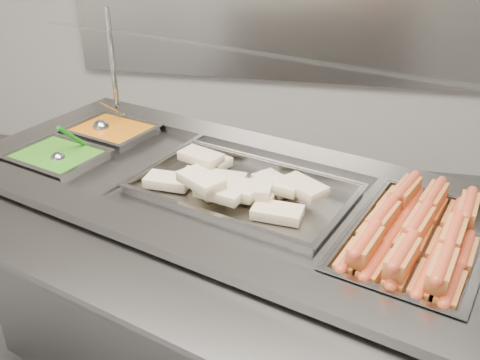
% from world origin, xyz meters
% --- Properties ---
extents(steam_counter, '(1.97, 1.36, 0.87)m').
position_xyz_m(steam_counter, '(-0.04, 0.49, 0.43)').
color(steam_counter, gray).
rests_on(steam_counter, ground).
extents(tray_rail, '(1.71, 0.90, 0.05)m').
position_xyz_m(tray_rail, '(-0.20, 0.02, 0.82)').
color(tray_rail, gray).
rests_on(tray_rail, steam_counter).
extents(sneeze_guard, '(1.59, 0.80, 0.42)m').
position_xyz_m(sneeze_guard, '(0.03, 0.69, 1.21)').
color(sneeze_guard, silver).
rests_on(sneeze_guard, steam_counter).
extents(pan_hotdogs, '(0.49, 0.61, 0.10)m').
position_xyz_m(pan_hotdogs, '(0.53, 0.28, 0.82)').
color(pan_hotdogs, gray).
rests_on(pan_hotdogs, steam_counter).
extents(pan_wraps, '(0.75, 0.58, 0.07)m').
position_xyz_m(pan_wraps, '(0.02, 0.47, 0.84)').
color(pan_wraps, gray).
rests_on(pan_wraps, steam_counter).
extents(pan_beans, '(0.35, 0.31, 0.10)m').
position_xyz_m(pan_beans, '(-0.57, 0.83, 0.83)').
color(pan_beans, gray).
rests_on(pan_beans, steam_counter).
extents(pan_peas, '(0.35, 0.31, 0.10)m').
position_xyz_m(pan_peas, '(-0.67, 0.57, 0.83)').
color(pan_peas, gray).
rests_on(pan_peas, steam_counter).
extents(hotdogs_in_buns, '(0.40, 0.56, 0.11)m').
position_xyz_m(hotdogs_in_buns, '(0.52, 0.28, 0.87)').
color(hotdogs_in_buns, '#B05A24').
rests_on(hotdogs_in_buns, pan_hotdogs).
extents(tortilla_wraps, '(0.59, 0.41, 0.09)m').
position_xyz_m(tortilla_wraps, '(-0.02, 0.47, 0.87)').
color(tortilla_wraps, '#CEBA8A').
rests_on(tortilla_wraps, pan_wraps).
extents(ladle, '(0.09, 0.18, 0.15)m').
position_xyz_m(ladle, '(-0.62, 0.83, 0.87)').
color(ladle, '#A8A7AC').
rests_on(ladle, pan_beans).
extents(serving_spoon, '(0.08, 0.16, 0.14)m').
position_xyz_m(serving_spoon, '(-0.64, 0.55, 0.87)').
color(serving_spoon, '#A8A7AC').
rests_on(serving_spoon, pan_peas).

